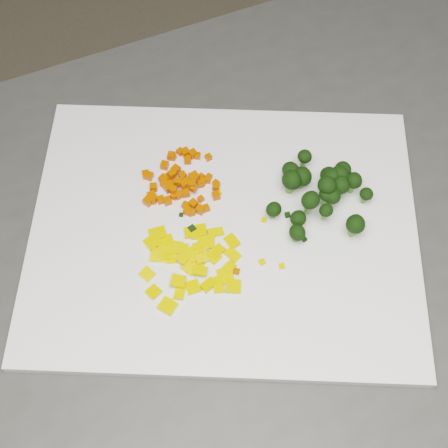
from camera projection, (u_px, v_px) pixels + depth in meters
ground at (363, 415)px, 1.55m from camera, size 4.00×4.00×0.00m
counter_block at (213, 362)px, 1.16m from camera, size 1.21×0.95×0.90m
cutting_board at (224, 230)px, 0.78m from camera, size 0.61×0.58×0.01m
carrot_pile at (184, 180)px, 0.79m from camera, size 0.11×0.11×0.03m
pepper_pile at (191, 263)px, 0.74m from camera, size 0.12×0.12×0.02m
broccoli_pile at (316, 193)px, 0.76m from camera, size 0.13×0.13×0.06m
carrot_cube_0 at (208, 157)px, 0.82m from camera, size 0.01×0.01×0.01m
carrot_cube_1 at (176, 170)px, 0.81m from camera, size 0.01×0.01×0.01m
carrot_cube_2 at (188, 160)px, 0.82m from camera, size 0.01×0.01×0.01m
carrot_cube_3 at (174, 158)px, 0.82m from camera, size 0.01×0.01×0.01m
carrot_cube_4 at (190, 183)px, 0.79m from camera, size 0.01×0.01×0.01m
carrot_cube_5 at (168, 177)px, 0.80m from camera, size 0.01×0.01×0.01m
carrot_cube_6 at (178, 195)px, 0.79m from camera, size 0.01×0.01×0.01m
carrot_cube_7 at (186, 181)px, 0.79m from camera, size 0.01×0.01×0.01m
carrot_cube_8 at (165, 165)px, 0.81m from camera, size 0.01×0.01×0.01m
carrot_cube_9 at (194, 177)px, 0.79m from camera, size 0.01×0.01×0.01m
carrot_cube_10 at (178, 182)px, 0.79m from camera, size 0.01×0.01×0.01m
carrot_cube_11 at (186, 205)px, 0.78m from camera, size 0.01×0.01×0.01m
carrot_cube_12 at (216, 187)px, 0.80m from camera, size 0.01×0.01×0.01m
carrot_cube_13 at (201, 182)px, 0.80m from camera, size 0.01×0.01×0.01m
carrot_cube_14 at (163, 179)px, 0.80m from camera, size 0.01×0.01×0.01m
carrot_cube_15 at (148, 201)px, 0.79m from camera, size 0.01×0.01×0.01m
carrot_cube_16 at (146, 174)px, 0.80m from camera, size 0.01×0.01×0.01m
carrot_cube_17 at (197, 156)px, 0.82m from camera, size 0.01×0.01×0.01m
carrot_cube_18 at (153, 187)px, 0.80m from camera, size 0.01×0.01×0.01m
carrot_cube_19 at (188, 211)px, 0.78m from camera, size 0.01×0.01×0.01m
carrot_cube_20 at (184, 184)px, 0.79m from camera, size 0.01×0.01×0.01m
carrot_cube_21 at (188, 182)px, 0.79m from camera, size 0.01×0.01×0.01m
carrot_cube_22 at (167, 201)px, 0.79m from camera, size 0.01×0.01×0.01m
carrot_cube_23 at (194, 189)px, 0.79m from camera, size 0.01×0.01×0.01m
carrot_cube_24 at (200, 184)px, 0.80m from camera, size 0.01×0.01×0.01m
carrot_cube_25 at (209, 177)px, 0.80m from camera, size 0.01×0.01×0.01m
carrot_cube_26 at (193, 205)px, 0.78m from camera, size 0.01×0.01×0.01m
carrot_cube_27 at (183, 176)px, 0.80m from camera, size 0.01×0.01×0.01m
carrot_cube_28 at (180, 152)px, 0.82m from camera, size 0.01×0.01×0.01m
carrot_cube_29 at (216, 183)px, 0.80m from camera, size 0.01×0.01×0.01m
carrot_cube_30 at (149, 176)px, 0.80m from camera, size 0.01×0.01×0.01m
carrot_cube_31 at (165, 184)px, 0.80m from camera, size 0.01×0.01×0.01m
carrot_cube_32 at (186, 209)px, 0.78m from camera, size 0.01×0.01×0.01m
carrot_cube_33 at (174, 196)px, 0.79m from camera, size 0.01×0.01×0.01m
carrot_cube_34 at (189, 158)px, 0.82m from camera, size 0.01×0.01×0.01m
carrot_cube_35 at (153, 199)px, 0.79m from camera, size 0.01×0.01×0.01m
carrot_cube_36 at (186, 193)px, 0.79m from camera, size 0.01×0.01×0.01m
carrot_cube_37 at (192, 184)px, 0.79m from camera, size 0.01×0.01×0.01m
carrot_cube_38 at (173, 190)px, 0.79m from camera, size 0.01×0.01×0.01m
carrot_cube_39 at (161, 200)px, 0.79m from camera, size 0.01×0.01×0.01m
carrot_cube_40 at (201, 176)px, 0.81m from camera, size 0.01×0.01×0.01m
carrot_cube_41 at (171, 185)px, 0.80m from camera, size 0.01×0.01×0.01m
carrot_cube_42 at (192, 213)px, 0.78m from camera, size 0.01×0.01×0.01m
carrot_cube_43 at (201, 199)px, 0.79m from camera, size 0.01×0.01×0.01m
carrot_cube_44 at (208, 180)px, 0.80m from camera, size 0.01×0.01×0.01m
carrot_cube_45 at (192, 184)px, 0.79m from camera, size 0.01×0.01×0.01m
carrot_cube_46 at (168, 188)px, 0.79m from camera, size 0.01×0.01×0.01m
carrot_cube_47 at (193, 177)px, 0.79m from camera, size 0.01×0.01×0.01m
carrot_cube_48 at (171, 156)px, 0.82m from camera, size 0.01×0.01×0.01m
carrot_cube_49 at (206, 208)px, 0.78m from camera, size 0.01×0.01×0.01m
carrot_cube_50 at (185, 152)px, 0.82m from camera, size 0.01×0.01×0.01m
carrot_cube_51 at (182, 181)px, 0.80m from camera, size 0.01×0.01×0.01m
carrot_cube_52 at (152, 196)px, 0.79m from camera, size 0.01×0.01×0.01m
carrot_cube_53 at (172, 174)px, 0.79m from camera, size 0.01×0.01×0.01m
carrot_cube_54 at (216, 196)px, 0.79m from camera, size 0.01×0.01×0.01m
carrot_cube_55 at (193, 154)px, 0.82m from camera, size 0.01×0.01×0.01m
carrot_cube_56 at (200, 210)px, 0.78m from camera, size 0.01×0.01×0.01m
carrot_cube_57 at (193, 204)px, 0.78m from camera, size 0.01×0.01×0.01m
carrot_cube_58 at (154, 200)px, 0.79m from camera, size 0.01×0.01×0.01m
pepper_chunk_0 at (167, 241)px, 0.76m from camera, size 0.02×0.02×0.01m
pepper_chunk_1 at (201, 256)px, 0.75m from camera, size 0.02×0.02×0.01m
pepper_chunk_2 at (166, 254)px, 0.75m from camera, size 0.02×0.02×0.00m
pepper_chunk_3 at (169, 250)px, 0.76m from camera, size 0.02×0.02×0.01m
pepper_chunk_4 at (178, 281)px, 0.73m from camera, size 0.02×0.02×0.01m
pepper_chunk_5 at (203, 247)px, 0.75m from camera, size 0.02×0.02×0.01m
pepper_chunk_6 at (168, 306)px, 0.72m from camera, size 0.02×0.02×0.01m
pepper_chunk_7 at (180, 292)px, 0.73m from camera, size 0.02×0.02×0.01m
pepper_chunk_8 at (216, 252)px, 0.75m from camera, size 0.02×0.02×0.01m
pepper_chunk_9 at (147, 274)px, 0.74m from camera, size 0.02×0.02×0.01m
pepper_chunk_10 at (185, 257)px, 0.75m from camera, size 0.02×0.02×0.01m
pepper_chunk_11 at (232, 241)px, 0.76m from camera, size 0.01×0.02×0.01m
pepper_chunk_12 at (197, 234)px, 0.77m from camera, size 0.02×0.02×0.01m
pepper_chunk_13 at (177, 248)px, 0.76m from camera, size 0.02×0.02×0.01m
pepper_chunk_14 at (159, 253)px, 0.75m from camera, size 0.02×0.02×0.01m
pepper_chunk_15 at (164, 252)px, 0.75m from camera, size 0.02×0.02×0.01m
pepper_chunk_16 at (206, 242)px, 0.76m from camera, size 0.03×0.03×0.01m
pepper_chunk_17 at (214, 257)px, 0.75m from camera, size 0.02×0.02×0.01m
pepper_chunk_18 at (158, 257)px, 0.75m from camera, size 0.02×0.02×0.01m
pepper_chunk_19 at (216, 232)px, 0.77m from camera, size 0.02×0.02×0.01m
pepper_chunk_20 at (185, 251)px, 0.75m from camera, size 0.02×0.02×0.01m
pepper_chunk_21 at (153, 292)px, 0.73m from camera, size 0.02×0.02×0.01m
pepper_chunk_22 at (169, 304)px, 0.72m from camera, size 0.02×0.01×0.01m
pepper_chunk_23 at (158, 234)px, 0.77m from camera, size 0.02×0.02×0.01m
pepper_chunk_24 at (198, 231)px, 0.77m from camera, size 0.03×0.02×0.01m
pepper_chunk_25 at (198, 267)px, 0.74m from camera, size 0.02×0.02×0.01m
pepper_chunk_26 at (208, 285)px, 0.73m from camera, size 0.02×0.02×0.01m
pepper_chunk_27 at (172, 257)px, 0.75m from camera, size 0.02×0.02×0.01m
pepper_chunk_28 at (153, 242)px, 0.76m from camera, size 0.02×0.02×0.01m
pepper_chunk_29 at (201, 257)px, 0.75m from camera, size 0.02×0.02×0.01m
pepper_chunk_30 at (226, 276)px, 0.74m from camera, size 0.02×0.03×0.00m
pepper_chunk_31 at (219, 285)px, 0.73m from camera, size 0.02×0.02×0.01m
pepper_chunk_32 at (195, 254)px, 0.75m from camera, size 0.02×0.02×0.01m
pepper_chunk_33 at (190, 233)px, 0.77m from camera, size 0.02×0.02×0.01m
pepper_chunk_34 at (200, 271)px, 0.74m from camera, size 0.02×0.02×0.00m
pepper_chunk_35 at (198, 249)px, 0.75m from camera, size 0.02×0.02×0.01m
pepper_chunk_36 at (233, 255)px, 0.75m from camera, size 0.02×0.02×0.01m
pepper_chunk_37 at (233, 286)px, 0.73m from camera, size 0.03×0.02×0.01m
pepper_chunk_38 at (229, 268)px, 0.74m from camera, size 0.02×0.02×0.01m
pepper_chunk_39 at (193, 287)px, 0.73m from camera, size 0.02×0.02×0.01m
pepper_chunk_40 at (190, 267)px, 0.74m from camera, size 0.02×0.02×0.01m
broccoli_floret_0 at (328, 179)px, 0.79m from camera, size 0.03×0.03×0.03m
broccoli_floret_1 at (325, 197)px, 0.77m from camera, size 0.02×0.02×0.02m
broccoli_floret_2 at (290, 184)px, 0.78m from camera, size 0.03×0.03×0.04m
broccoli_floret_3 at (352, 184)px, 0.78m from camera, size 0.03×0.03×0.03m
broccoli_floret_4 at (296, 235)px, 0.75m from camera, size 0.03×0.03×0.03m
broccoli_floret_5 at (339, 189)px, 0.78m from camera, size 0.03×0.03×0.04m
broccoli_floret_6 at (301, 179)px, 0.79m from camera, size 0.03×0.03×0.03m
broccoli_floret_7 at (330, 199)px, 0.77m from camera, size 0.03×0.03×0.03m
broccoli_floret_8 at (326, 188)px, 0.77m from camera, size 0.03×0.03×0.03m
broccoli_floret_9 at (309, 204)px, 0.75m from camera, size 0.03×0.03×0.04m
broccoli_floret_10 at (338, 178)px, 0.79m from camera, size 0.03×0.03×0.03m
broccoli_floret_11 at (341, 173)px, 0.79m from camera, size 0.03×0.03×0.03m
broccoli_floret_12 at (290, 173)px, 0.80m from camera, size 0.03×0.03×0.03m
broccoli_floret_13 at (297, 221)px, 0.76m from camera, size 0.03×0.03×0.03m
broccoli_floret_14 at (303, 161)px, 0.80m from camera, size 0.02×0.02×0.03m
broccoli_floret_15 at (330, 181)px, 0.79m from camera, size 0.04×0.04×0.03m
broccoli_floret_16 at (354, 227)px, 0.75m from camera, size 0.03×0.03×0.03m
broccoli_floret_17 at (365, 197)px, 0.78m from camera, size 0.02×0.02×0.03m
broccoli_floret_18 at (325, 213)px, 0.76m from camera, size 0.02×0.02×0.03m
broccoli_floret_19 at (273, 212)px, 0.77m from camera, size 0.03×0.03×0.03m
stray_bit_0 at (262, 262)px, 0.75m from camera, size 0.01×0.01×0.00m
stray_bit_1 at (282, 266)px, 0.74m from camera, size 0.01×0.01×0.00m
stray_bit_2 at (237, 271)px, 0.74m from camera, size 0.01×0.01×0.00m
stray_bit_3 at (181, 215)px, 0.78m from camera, size 0.01×0.01×0.00m
stray_bit_4 at (192, 229)px, 0.77m from camera, size 0.01×0.01×0.01m
stray_bit_5 at (304, 239)px, 0.76m from camera, size 0.01×0.01×0.00m
stray_bit_6 at (288, 215)px, 0.78m from camera, size 0.01×0.01×0.00m
stray_bit_7 at (219, 193)px, 0.79m from camera, size 0.01×0.01×0.00m
stray_bit_8 at (190, 209)px, 0.78m from camera, size 0.01×0.01×0.00m
stray_bit_9 at (264, 220)px, 0.78m from camera, size 0.01×0.01×0.00m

